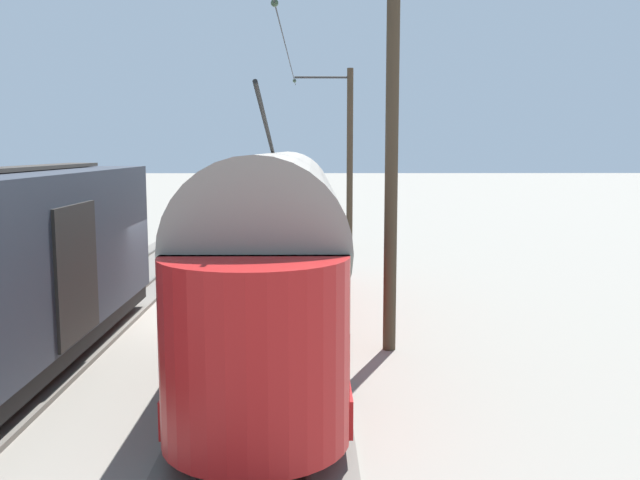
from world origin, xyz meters
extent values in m
plane|color=gray|center=(0.00, 0.00, 0.00)|extent=(220.00, 220.00, 0.00)
cube|color=#666059|center=(-2.58, 0.00, 0.05)|extent=(2.80, 80.00, 0.10)
cube|color=#59544C|center=(-1.86, 0.00, 0.14)|extent=(0.07, 80.00, 0.08)
cube|color=#59544C|center=(-3.29, 0.00, 0.14)|extent=(0.07, 80.00, 0.08)
cube|color=#382819|center=(-2.58, -32.00, 0.11)|extent=(2.50, 0.24, 0.08)
cube|color=#382819|center=(-2.58, -31.35, 0.11)|extent=(2.50, 0.24, 0.08)
cube|color=#382819|center=(-2.58, -30.70, 0.11)|extent=(2.50, 0.24, 0.08)
cube|color=#382819|center=(-2.58, -30.05, 0.11)|extent=(2.50, 0.24, 0.08)
cube|color=#382819|center=(-2.58, -29.40, 0.11)|extent=(2.50, 0.24, 0.08)
cube|color=#666059|center=(2.58, 0.00, 0.05)|extent=(2.80, 80.00, 0.10)
cube|color=#59544C|center=(3.29, 0.00, 0.14)|extent=(0.07, 80.00, 0.08)
cube|color=#59544C|center=(1.86, 0.00, 0.14)|extent=(0.07, 80.00, 0.08)
cube|color=#382819|center=(2.58, -32.00, 0.11)|extent=(2.50, 0.24, 0.08)
cube|color=#382819|center=(2.58, -31.35, 0.11)|extent=(2.50, 0.24, 0.08)
cube|color=#382819|center=(2.58, -30.70, 0.11)|extent=(2.50, 0.24, 0.08)
cube|color=#382819|center=(2.58, -30.05, 0.11)|extent=(2.50, 0.24, 0.08)
cube|color=#382819|center=(2.58, -29.40, 0.11)|extent=(2.50, 0.24, 0.08)
cube|color=red|center=(-2.58, 2.24, 0.71)|extent=(2.65, 13.42, 0.55)
cube|color=red|center=(-2.58, 2.24, 1.46)|extent=(2.55, 13.42, 0.95)
cube|color=beige|center=(-2.58, 2.24, 2.46)|extent=(2.55, 13.42, 1.05)
cylinder|color=gray|center=(-2.58, 2.24, 2.98)|extent=(2.65, 13.16, 2.65)
cylinder|color=red|center=(-2.58, -4.42, 1.70)|extent=(2.55, 2.55, 2.55)
cylinder|color=red|center=(-2.58, 8.90, 1.70)|extent=(2.55, 2.55, 2.55)
cube|color=black|center=(-2.58, -5.56, 2.72)|extent=(1.63, 0.08, 0.36)
cube|color=black|center=(-2.58, -5.60, 2.41)|extent=(1.73, 0.06, 0.80)
cube|color=black|center=(-3.87, 2.24, 2.46)|extent=(0.04, 11.28, 0.80)
cube|color=black|center=(-1.28, 2.24, 2.46)|extent=(0.04, 11.28, 0.80)
cylinder|color=silver|center=(-2.58, -5.69, 1.46)|extent=(0.24, 0.06, 0.24)
cube|color=gray|center=(-2.58, -5.62, 0.53)|extent=(1.94, 0.12, 0.20)
cylinder|color=black|center=(-2.58, 6.32, 4.80)|extent=(0.07, 4.16, 1.05)
cylinder|color=black|center=(-3.29, -2.06, 0.56)|extent=(0.10, 0.76, 0.76)
cylinder|color=black|center=(-1.86, -2.06, 0.56)|extent=(0.10, 0.76, 0.76)
cylinder|color=black|center=(-3.29, 6.53, 0.56)|extent=(0.10, 0.76, 0.76)
cylinder|color=black|center=(-1.86, 6.53, 0.56)|extent=(0.10, 0.76, 0.76)
cube|color=black|center=(2.58, 5.00, 0.53)|extent=(2.70, 11.57, 0.36)
cube|color=black|center=(1.10, 5.00, 2.07)|extent=(0.06, 2.20, 2.56)
cylinder|color=black|center=(1.86, 0.95, 0.60)|extent=(0.10, 0.84, 0.84)
cylinder|color=black|center=(3.29, 0.95, 0.60)|extent=(0.10, 0.84, 0.84)
cylinder|color=#423323|center=(-5.04, -13.20, 3.96)|extent=(0.28, 0.28, 7.92)
cylinder|color=#2D2D2D|center=(-3.81, -13.20, 7.52)|extent=(2.46, 0.10, 0.10)
sphere|color=#334733|center=(-2.58, -13.20, 7.37)|extent=(0.16, 0.16, 0.16)
cylinder|color=#423323|center=(-5.04, 3.15, 3.96)|extent=(0.28, 0.28, 7.92)
sphere|color=#334733|center=(-2.58, 3.15, 7.37)|extent=(0.16, 0.16, 0.16)
cylinder|color=black|center=(-2.58, -5.03, 7.37)|extent=(0.03, 20.35, 0.03)
cylinder|color=black|center=(-3.81, -13.20, 7.52)|extent=(2.46, 0.02, 0.02)
cylinder|color=black|center=(-4.18, -6.89, 0.55)|extent=(0.08, 0.08, 1.10)
cylinder|color=red|center=(-4.18, -6.89, 1.22)|extent=(0.30, 0.30, 0.03)
cylinder|color=#262626|center=(-4.00, -6.89, 0.35)|extent=(0.33, 0.04, 0.54)
camera|label=1|loc=(-3.35, 17.94, 4.38)|focal=38.88mm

